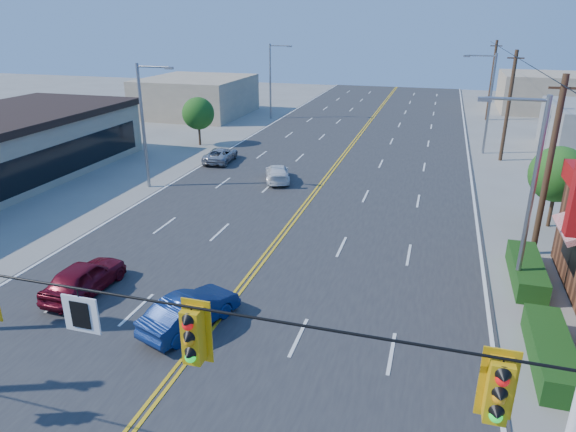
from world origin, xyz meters
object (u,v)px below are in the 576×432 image
(signal_span, at_px, (28,329))
(car_magenta, at_px, (84,279))
(car_blue, at_px, (190,312))
(car_white, at_px, (277,174))
(car_silver, at_px, (221,156))

(signal_span, height_order, car_magenta, signal_span)
(car_magenta, distance_m, car_blue, 5.37)
(signal_span, relative_size, car_white, 6.30)
(car_magenta, height_order, car_blue, car_magenta)
(car_magenta, distance_m, car_silver, 20.66)
(signal_span, relative_size, car_silver, 6.03)
(car_silver, bearing_deg, signal_span, 102.20)
(signal_span, relative_size, car_magenta, 6.06)
(car_blue, distance_m, car_white, 18.14)
(signal_span, height_order, car_silver, signal_span)
(signal_span, bearing_deg, car_white, 96.62)
(car_magenta, xyz_separation_m, car_silver, (-2.88, 20.46, -0.12))
(car_silver, bearing_deg, car_magenta, 93.49)
(car_blue, bearing_deg, car_silver, -49.43)
(signal_span, distance_m, car_white, 26.06)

